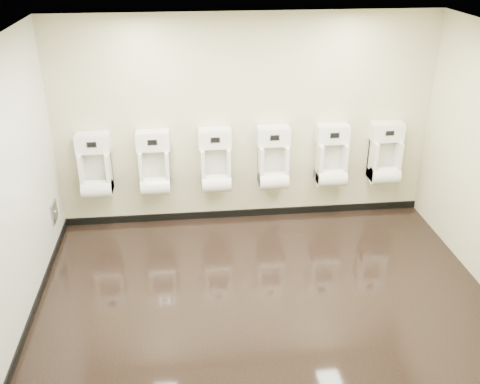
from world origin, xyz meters
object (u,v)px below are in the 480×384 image
at_px(urinal_1, 155,167).
at_px(urinal_0, 96,170).
at_px(access_panel, 54,212).
at_px(urinal_4, 331,160).
at_px(urinal_2, 216,165).
at_px(urinal_3, 273,162).
at_px(urinal_5, 385,158).

bearing_deg(urinal_1, urinal_0, 180.00).
height_order(access_panel, urinal_4, urinal_4).
xyz_separation_m(urinal_2, urinal_4, (1.57, 0.00, 0.00)).
xyz_separation_m(access_panel, urinal_1, (1.26, 0.40, 0.37)).
bearing_deg(access_panel, urinal_3, 8.08).
relative_size(urinal_1, urinal_2, 1.00).
height_order(urinal_2, urinal_3, same).
bearing_deg(urinal_0, urinal_4, 0.00).
distance_m(urinal_1, urinal_2, 0.80).
relative_size(urinal_3, urinal_4, 1.00).
height_order(urinal_0, urinal_4, same).
height_order(urinal_2, urinal_5, same).
distance_m(access_panel, urinal_4, 3.68).
bearing_deg(urinal_4, urinal_0, 180.00).
bearing_deg(urinal_3, access_panel, -171.92).
height_order(urinal_1, urinal_2, same).
height_order(urinal_0, urinal_1, same).
bearing_deg(urinal_2, urinal_1, 180.00).
relative_size(urinal_0, urinal_3, 1.00).
bearing_deg(urinal_1, urinal_3, 0.00).
distance_m(urinal_3, urinal_4, 0.80).
xyz_separation_m(urinal_0, urinal_5, (3.88, 0.00, 0.00)).
distance_m(urinal_3, urinal_5, 1.55).
xyz_separation_m(access_panel, urinal_3, (2.84, 0.40, 0.37)).
height_order(urinal_3, urinal_5, same).
height_order(urinal_3, urinal_4, same).
distance_m(urinal_0, urinal_1, 0.76).
height_order(urinal_1, urinal_5, same).
bearing_deg(urinal_4, urinal_2, 180.00).
bearing_deg(access_panel, urinal_1, 17.72).
height_order(access_panel, urinal_5, urinal_5).
relative_size(urinal_2, urinal_3, 1.00).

